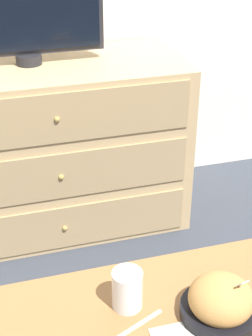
% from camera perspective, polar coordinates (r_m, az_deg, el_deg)
% --- Properties ---
extents(ground_plane, '(12.00, 12.00, 0.00)m').
position_cam_1_polar(ground_plane, '(2.93, -10.41, -2.51)').
color(ground_plane, '#383D47').
extents(dresser, '(1.25, 0.56, 0.82)m').
position_cam_1_polar(dresser, '(2.48, -8.29, 2.17)').
color(dresser, tan).
rests_on(dresser, ground_plane).
extents(tv, '(0.67, 0.11, 0.47)m').
position_cam_1_polar(tv, '(2.28, -11.29, 17.23)').
color(tv, '#232328').
rests_on(tv, dresser).
extents(takeout_bowl, '(0.22, 0.22, 0.16)m').
position_cam_1_polar(takeout_bowl, '(1.48, 10.44, -14.41)').
color(takeout_bowl, black).
rests_on(takeout_bowl, coffee_table).
extents(drink_cup, '(0.09, 0.09, 0.12)m').
position_cam_1_polar(drink_cup, '(1.49, 0.14, -13.52)').
color(drink_cup, beige).
rests_on(drink_cup, coffee_table).
extents(knife, '(0.16, 0.07, 0.01)m').
position_cam_1_polar(knife, '(1.47, 1.40, -16.98)').
color(knife, white).
rests_on(knife, coffee_table).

